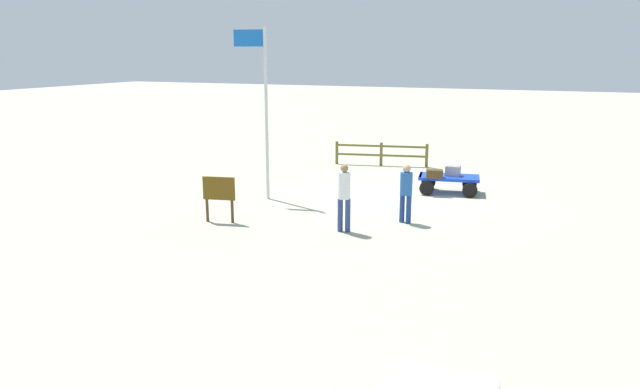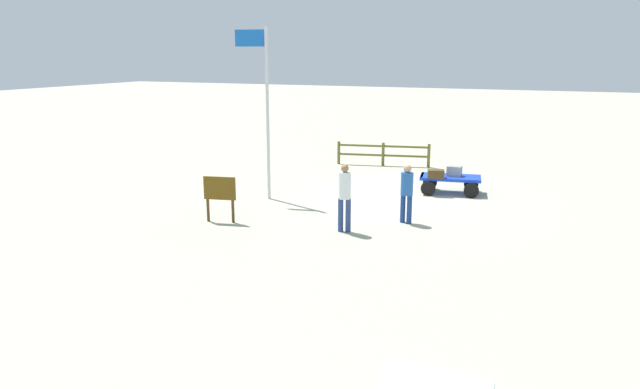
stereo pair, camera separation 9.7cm
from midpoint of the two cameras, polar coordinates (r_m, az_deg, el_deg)
name	(u,v)px [view 2 (the right image)]	position (r m, az deg, el deg)	size (l,w,h in m)	color
ground_plane	(395,196)	(19.63, 7.35, -0.10)	(120.00, 120.00, 0.00)	#ADAD93
luggage_cart	(450,181)	(20.20, 12.49, 1.32)	(2.10, 1.43, 0.58)	blue
suitcase_dark	(454,171)	(20.20, 12.94, 2.22)	(0.47, 0.35, 0.33)	gray
suitcase_tan	(436,174)	(19.75, 11.22, 1.96)	(0.60, 0.47, 0.27)	#423217
worker_lead	(407,189)	(16.32, 8.51, 0.50)	(0.40, 0.40, 1.64)	navy
worker_trailing	(345,194)	(15.33, 2.56, 0.09)	(0.37, 0.37, 1.79)	navy
flagpole	(264,99)	(18.68, -5.26, 9.17)	(1.08, 0.22, 5.36)	silver
signboard	(220,193)	(16.48, -9.45, 0.19)	(0.90, 0.25, 1.28)	#4C3319
wooden_fence	(383,152)	(24.71, 6.21, 4.06)	(3.77, 0.87, 0.96)	brown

